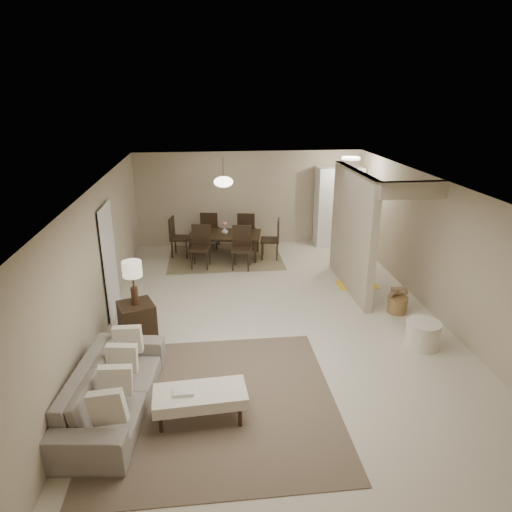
{
  "coord_description": "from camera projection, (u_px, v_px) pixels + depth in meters",
  "views": [
    {
      "loc": [
        -1.16,
        -7.45,
        3.96
      ],
      "look_at": [
        -0.27,
        0.53,
        1.05
      ],
      "focal_mm": 32.0,
      "sensor_mm": 36.0,
      "label": 1
    }
  ],
  "objects": [
    {
      "name": "floor",
      "position": [
        274.0,
        319.0,
        8.43
      ],
      "size": [
        9.0,
        9.0,
        0.0
      ],
      "primitive_type": "plane",
      "color": "beige",
      "rests_on": "ground"
    },
    {
      "name": "ceiling",
      "position": [
        276.0,
        184.0,
        7.58
      ],
      "size": [
        9.0,
        9.0,
        0.0
      ],
      "primitive_type": "plane",
      "rotation": [
        3.14,
        0.0,
        0.0
      ],
      "color": "white",
      "rests_on": "back_wall"
    },
    {
      "name": "back_wall",
      "position": [
        250.0,
        199.0,
        12.21
      ],
      "size": [
        6.0,
        0.0,
        6.0
      ],
      "primitive_type": "plane",
      "rotation": [
        1.57,
        0.0,
        0.0
      ],
      "color": "tan",
      "rests_on": "floor"
    },
    {
      "name": "left_wall",
      "position": [
        99.0,
        262.0,
        7.69
      ],
      "size": [
        0.0,
        9.0,
        9.0
      ],
      "primitive_type": "plane",
      "rotation": [
        1.57,
        0.0,
        1.57
      ],
      "color": "tan",
      "rests_on": "floor"
    },
    {
      "name": "right_wall",
      "position": [
        437.0,
        249.0,
        8.32
      ],
      "size": [
        0.0,
        9.0,
        9.0
      ],
      "primitive_type": "plane",
      "rotation": [
        1.57,
        0.0,
        -1.57
      ],
      "color": "tan",
      "rests_on": "floor"
    },
    {
      "name": "partition",
      "position": [
        352.0,
        231.0,
        9.36
      ],
      "size": [
        0.15,
        2.5,
        2.5
      ],
      "primitive_type": "cube",
      "color": "tan",
      "rests_on": "floor"
    },
    {
      "name": "doorway",
      "position": [
        109.0,
        262.0,
        8.33
      ],
      "size": [
        0.04,
        0.9,
        2.04
      ],
      "primitive_type": "cube",
      "color": "black",
      "rests_on": "floor"
    },
    {
      "name": "pantry_cabinet",
      "position": [
        338.0,
        207.0,
        12.19
      ],
      "size": [
        1.2,
        0.55,
        2.1
      ],
      "primitive_type": "cube",
      "color": "white",
      "rests_on": "floor"
    },
    {
      "name": "flush_light",
      "position": [
        351.0,
        158.0,
        10.82
      ],
      "size": [
        0.44,
        0.44,
        0.05
      ],
      "primitive_type": "cylinder",
      "color": "white",
      "rests_on": "ceiling"
    },
    {
      "name": "living_rug",
      "position": [
        216.0,
        402.0,
        6.15
      ],
      "size": [
        3.2,
        3.2,
        0.01
      ],
      "primitive_type": "cube",
      "color": "brown",
      "rests_on": "floor"
    },
    {
      "name": "sofa",
      "position": [
        113.0,
        388.0,
        5.9
      ],
      "size": [
        2.38,
        1.16,
        0.67
      ],
      "primitive_type": "imported",
      "rotation": [
        0.0,
        0.0,
        1.45
      ],
      "color": "gray",
      "rests_on": "floor"
    },
    {
      "name": "ottoman_bench",
      "position": [
        200.0,
        397.0,
        5.74
      ],
      "size": [
        1.2,
        0.61,
        0.42
      ],
      "rotation": [
        0.0,
        0.0,
        0.06
      ],
      "color": "beige",
      "rests_on": "living_rug"
    },
    {
      "name": "side_table",
      "position": [
        137.0,
        320.0,
        7.72
      ],
      "size": [
        0.72,
        0.72,
        0.61
      ],
      "primitive_type": "cube",
      "rotation": [
        0.0,
        0.0,
        0.37
      ],
      "color": "black",
      "rests_on": "floor"
    },
    {
      "name": "table_lamp",
      "position": [
        132.0,
        273.0,
        7.43
      ],
      "size": [
        0.32,
        0.32,
        0.76
      ],
      "color": "#4E3321",
      "rests_on": "side_table"
    },
    {
      "name": "round_pouf",
      "position": [
        423.0,
        334.0,
        7.45
      ],
      "size": [
        0.56,
        0.56,
        0.44
      ],
      "primitive_type": "cylinder",
      "color": "beige",
      "rests_on": "floor"
    },
    {
      "name": "wicker_basket",
      "position": [
        397.0,
        305.0,
        8.62
      ],
      "size": [
        0.44,
        0.44,
        0.31
      ],
      "primitive_type": "cylinder",
      "rotation": [
        0.0,
        0.0,
        -0.23
      ],
      "color": "brown",
      "rests_on": "floor"
    },
    {
      "name": "dining_rug",
      "position": [
        225.0,
        257.0,
        11.53
      ],
      "size": [
        2.8,
        2.1,
        0.01
      ],
      "primitive_type": "cube",
      "color": "#766749",
      "rests_on": "floor"
    },
    {
      "name": "dining_table",
      "position": [
        225.0,
        246.0,
        11.43
      ],
      "size": [
        1.9,
        1.28,
        0.62
      ],
      "primitive_type": "imported",
      "rotation": [
        0.0,
        0.0,
        -0.18
      ],
      "color": "black",
      "rests_on": "dining_rug"
    },
    {
      "name": "dining_chairs",
      "position": [
        225.0,
        238.0,
        11.36
      ],
      "size": [
        2.74,
        2.17,
        1.01
      ],
      "color": "black",
      "rests_on": "dining_rug"
    },
    {
      "name": "vase",
      "position": [
        225.0,
        231.0,
        11.3
      ],
      "size": [
        0.21,
        0.21,
        0.17
      ],
      "primitive_type": "imported",
      "rotation": [
        0.0,
        0.0,
        0.39
      ],
      "color": "white",
      "rests_on": "dining_table"
    },
    {
      "name": "yellow_mat",
      "position": [
        357.0,
        285.0,
        9.89
      ],
      "size": [
        0.86,
        0.54,
        0.01
      ],
      "primitive_type": "cube",
      "rotation": [
        0.0,
        0.0,
        0.02
      ],
      "color": "yellow",
      "rests_on": "floor"
    },
    {
      "name": "pendant_light",
      "position": [
        223.0,
        182.0,
        10.88
      ],
      "size": [
        0.46,
        0.46,
        0.71
      ],
      "color": "#4E3321",
      "rests_on": "ceiling"
    }
  ]
}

